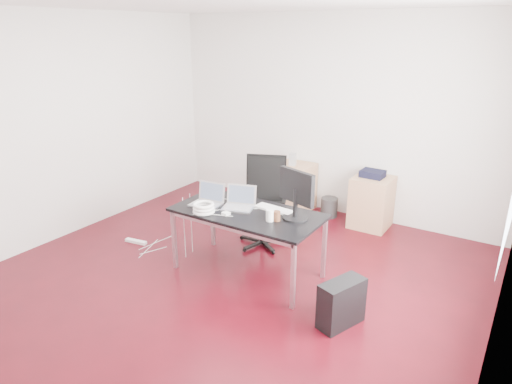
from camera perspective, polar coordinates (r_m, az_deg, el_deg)
The scene contains 18 objects.
room_shell at distance 4.46m, azimuth -3.40°, elevation 4.63°, with size 5.00×5.00×5.00m.
desk at distance 4.87m, azimuth -1.08°, elevation -3.03°, with size 1.60×0.80×0.73m.
office_chair at distance 5.63m, azimuth 0.99°, elevation -0.63°, with size 0.62×0.64×1.08m.
filing_cabinet_left at distance 6.79m, azimuth 4.89°, elevation 0.61°, with size 0.50×0.50×0.70m, color #AA7A55.
filing_cabinet_right at distance 6.37m, azimuth 14.23°, elevation -1.25°, with size 0.50×0.50×0.70m, color #AA7A55.
pc_tower at distance 4.31m, azimuth 10.63°, elevation -13.51°, with size 0.20×0.45×0.44m, color black.
wastebasket at distance 6.66m, azimuth 9.13°, elevation -1.89°, with size 0.24×0.24×0.28m, color black.
power_strip at distance 6.02m, azimuth -14.78°, elevation -6.00°, with size 0.30×0.06×0.04m, color white.
laptop_left at distance 5.06m, azimuth -6.06°, elevation -0.92°, with size 0.35×0.28×0.23m.
laptop_right at distance 4.94m, azimuth -2.15°, elevation -1.33°, with size 0.39×0.34×0.23m.
monitor at distance 4.60m, azimuth 5.08°, elevation -0.00°, with size 0.44×0.26×0.51m.
keyboard at distance 4.89m, azimuth 2.33°, elevation -2.16°, with size 0.44×0.14×0.02m, color white.
cup_white at distance 4.60m, azimuth 1.74°, elevation -2.93°, with size 0.08×0.08×0.12m, color white.
cup_brown at distance 4.61m, azimuth 2.59°, elevation -3.01°, with size 0.08×0.08×0.10m, color #57311E.
cable_coil at distance 4.83m, azimuth -6.55°, elevation -2.00°, with size 0.24×0.24×0.11m.
power_adapter at distance 4.77m, azimuth -3.78°, elevation -2.70°, with size 0.07×0.07×0.03m, color white.
speaker at distance 6.62m, azimuth 4.60°, elevation 4.09°, with size 0.09×0.08×0.18m, color #9E9E9E.
navy_garment at distance 6.27m, azimuth 14.37°, elevation 2.23°, with size 0.30×0.24×0.09m, color black.
Camera 1 is at (2.57, -3.48, 2.55)m, focal length 32.00 mm.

